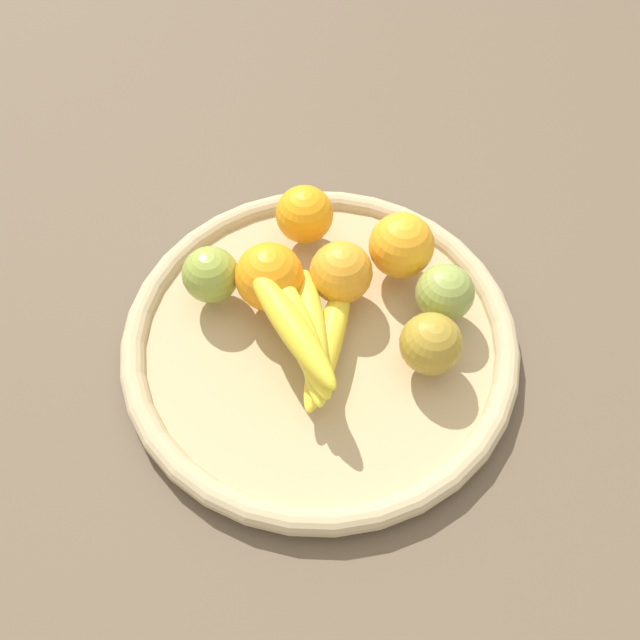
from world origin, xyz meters
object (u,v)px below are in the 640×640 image
(banana_bunch, at_px, (308,333))
(apple_2, at_px, (432,341))
(orange_1, at_px, (341,273))
(apple_0, at_px, (445,293))
(apple_1, at_px, (211,275))
(orange_2, at_px, (269,277))
(orange_3, at_px, (305,214))
(orange_0, at_px, (401,245))

(banana_bunch, bearing_deg, apple_2, -74.75)
(orange_1, height_order, apple_0, orange_1)
(apple_1, relative_size, apple_0, 0.99)
(apple_1, height_order, apple_0, same)
(orange_1, xyz_separation_m, orange_2, (-0.04, 0.08, 0.00))
(orange_2, bearing_deg, orange_1, -65.23)
(orange_3, bearing_deg, apple_1, 149.38)
(apple_2, xyz_separation_m, orange_1, (0.06, 0.12, 0.00))
(orange_2, bearing_deg, orange_0, -54.15)
(apple_1, relative_size, orange_0, 0.85)
(banana_bunch, bearing_deg, apple_0, -51.30)
(orange_0, xyz_separation_m, apple_0, (-0.05, -0.07, -0.01))
(apple_2, xyz_separation_m, orange_3, (0.13, 0.20, 0.00))
(banana_bunch, height_order, apple_0, banana_bunch)
(apple_2, bearing_deg, apple_0, 0.42)
(orange_1, height_order, orange_2, orange_2)
(banana_bunch, distance_m, orange_0, 0.17)
(apple_0, bearing_deg, orange_2, 103.54)
(apple_2, height_order, orange_3, orange_3)
(apple_2, distance_m, apple_0, 0.07)
(apple_2, distance_m, orange_1, 0.14)
(banana_bunch, relative_size, orange_0, 2.33)
(orange_0, distance_m, apple_0, 0.08)
(apple_1, bearing_deg, orange_3, -30.62)
(banana_bunch, xyz_separation_m, orange_0, (0.15, -0.07, 0.00))
(apple_0, bearing_deg, apple_2, -179.58)
(orange_3, distance_m, orange_2, 0.11)
(banana_bunch, height_order, orange_3, banana_bunch)
(apple_2, relative_size, apple_0, 1.02)
(apple_1, xyz_separation_m, orange_3, (0.12, -0.07, 0.00))
(apple_2, relative_size, orange_0, 0.87)
(orange_0, xyz_separation_m, orange_2, (-0.10, 0.13, 0.00))
(orange_2, bearing_deg, apple_2, -96.11)
(apple_1, height_order, orange_0, orange_0)
(apple_1, bearing_deg, banana_bunch, -107.32)
(apple_2, height_order, apple_0, apple_2)
(apple_2, height_order, orange_2, orange_2)
(apple_1, distance_m, orange_0, 0.23)
(apple_2, height_order, orange_0, orange_0)
(orange_3, distance_m, orange_0, 0.13)
(apple_0, bearing_deg, apple_1, 103.12)
(banana_bunch, distance_m, apple_0, 0.17)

